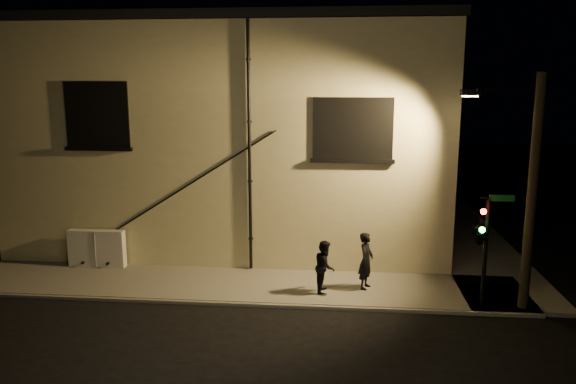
# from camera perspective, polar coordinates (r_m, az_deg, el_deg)

# --- Properties ---
(ground) EXTENTS (90.00, 90.00, 0.00)m
(ground) POSITION_cam_1_polar(r_m,az_deg,el_deg) (16.76, 0.81, -11.64)
(ground) COLOR black
(sidewalk) EXTENTS (21.00, 16.00, 0.12)m
(sidewalk) POSITION_cam_1_polar(r_m,az_deg,el_deg) (20.81, 5.19, -6.90)
(sidewalk) COLOR slate
(sidewalk) RESTS_ON ground
(building) EXTENTS (16.20, 12.23, 8.80)m
(building) POSITION_cam_1_polar(r_m,az_deg,el_deg) (24.85, -4.39, 6.30)
(building) COLOR beige
(building) RESTS_ON ground
(utility_cabinet) EXTENTS (1.98, 0.33, 1.30)m
(utility_cabinet) POSITION_cam_1_polar(r_m,az_deg,el_deg) (20.78, -18.84, -5.44)
(utility_cabinet) COLOR silver
(utility_cabinet) RESTS_ON sidewalk
(pedestrian_a) EXTENTS (0.62, 0.76, 1.79)m
(pedestrian_a) POSITION_cam_1_polar(r_m,az_deg,el_deg) (17.75, 7.93, -6.93)
(pedestrian_a) COLOR black
(pedestrian_a) RESTS_ON sidewalk
(pedestrian_b) EXTENTS (0.64, 0.81, 1.62)m
(pedestrian_b) POSITION_cam_1_polar(r_m,az_deg,el_deg) (17.37, 3.78, -7.55)
(pedestrian_b) COLOR black
(pedestrian_b) RESTS_ON sidewalk
(traffic_signal) EXTENTS (1.12, 1.88, 3.26)m
(traffic_signal) POSITION_cam_1_polar(r_m,az_deg,el_deg) (16.76, 18.95, -3.92)
(traffic_signal) COLOR black
(traffic_signal) RESTS_ON sidewalk
(streetlamp_pole) EXTENTS (2.02, 1.38, 6.75)m
(streetlamp_pole) POSITION_cam_1_polar(r_m,az_deg,el_deg) (16.91, 23.17, 0.46)
(streetlamp_pole) COLOR black
(streetlamp_pole) RESTS_ON ground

